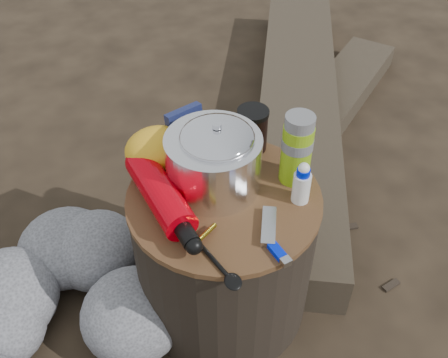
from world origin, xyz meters
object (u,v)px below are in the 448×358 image
object	(u,v)px
fuel_bottle	(160,193)
travel_mug	(252,130)
thermos	(297,149)
stump	(224,253)
camping_pot	(217,156)
log_main	(297,110)

from	to	relation	value
fuel_bottle	travel_mug	world-z (taller)	travel_mug
thermos	travel_mug	world-z (taller)	thermos
stump	travel_mug	world-z (taller)	travel_mug
camping_pot	thermos	distance (m)	0.19
travel_mug	fuel_bottle	bearing A→B (deg)	-154.41
thermos	travel_mug	distance (m)	0.16
fuel_bottle	thermos	world-z (taller)	thermos
camping_pot	fuel_bottle	size ratio (longest dim) A/B	0.53
fuel_bottle	travel_mug	size ratio (longest dim) A/B	2.75
fuel_bottle	travel_mug	xyz separation A→B (m)	(0.27, 0.13, 0.02)
stump	thermos	bearing A→B (deg)	2.13
fuel_bottle	thermos	xyz separation A→B (m)	(0.33, -0.01, 0.05)
stump	fuel_bottle	world-z (taller)	fuel_bottle
stump	camping_pot	distance (m)	0.30
stump	travel_mug	bearing A→B (deg)	49.65
stump	camping_pot	bearing A→B (deg)	89.65
log_main	travel_mug	bearing A→B (deg)	-102.20
log_main	camping_pot	distance (m)	0.96
travel_mug	log_main	bearing A→B (deg)	52.74
camping_pot	thermos	world-z (taller)	thermos
stump	camping_pot	size ratio (longest dim) A/B	2.74
fuel_bottle	thermos	distance (m)	0.33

